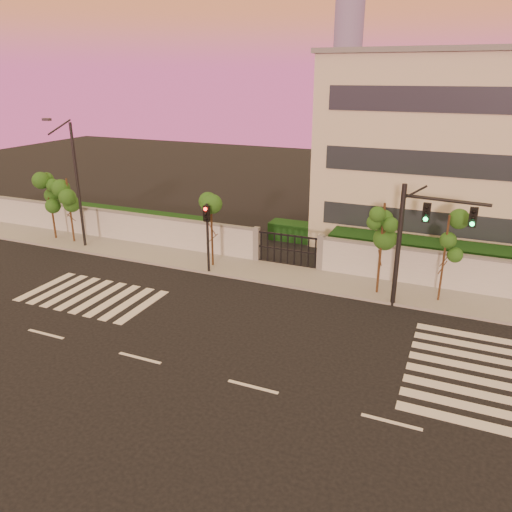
# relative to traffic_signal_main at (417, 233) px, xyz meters

# --- Properties ---
(ground) EXTENTS (120.00, 120.00, 0.00)m
(ground) POSITION_rel_traffic_signal_main_xyz_m (-4.38, -9.09, -3.86)
(ground) COLOR black
(ground) RESTS_ON ground
(sidewalk) EXTENTS (60.00, 3.00, 0.15)m
(sidewalk) POSITION_rel_traffic_signal_main_xyz_m (-4.38, 1.41, -3.79)
(sidewalk) COLOR gray
(sidewalk) RESTS_ON ground
(perimeter_wall) EXTENTS (60.00, 0.36, 2.20)m
(perimeter_wall) POSITION_rel_traffic_signal_main_xyz_m (-4.28, 2.91, -2.79)
(perimeter_wall) COLOR #B1B3B8
(perimeter_wall) RESTS_ON ground
(hedge_row) EXTENTS (41.00, 4.25, 1.80)m
(hedge_row) POSITION_rel_traffic_signal_main_xyz_m (-3.22, 5.65, -3.04)
(hedge_row) COLOR #0F3314
(hedge_row) RESTS_ON ground
(road_markings) EXTENTS (57.00, 7.62, 0.02)m
(road_markings) POSITION_rel_traffic_signal_main_xyz_m (-5.96, -5.33, -3.85)
(road_markings) COLOR silver
(road_markings) RESTS_ON ground
(street_tree_a) EXTENTS (1.63, 1.30, 4.63)m
(street_tree_a) POSITION_rel_traffic_signal_main_xyz_m (-23.81, 1.37, -0.45)
(street_tree_a) COLOR #382314
(street_tree_a) RESTS_ON ground
(street_tree_b) EXTENTS (1.52, 1.21, 4.43)m
(street_tree_b) POSITION_rel_traffic_signal_main_xyz_m (-22.14, 1.32, -0.60)
(street_tree_b) COLOR #382314
(street_tree_b) RESTS_ON ground
(street_tree_c) EXTENTS (1.47, 1.17, 4.30)m
(street_tree_c) POSITION_rel_traffic_signal_main_xyz_m (-11.39, 1.07, -0.70)
(street_tree_c) COLOR #382314
(street_tree_c) RESTS_ON ground
(street_tree_d) EXTENTS (1.52, 1.21, 4.90)m
(street_tree_d) POSITION_rel_traffic_signal_main_xyz_m (-1.70, 0.95, -0.26)
(street_tree_d) COLOR #382314
(street_tree_d) RESTS_ON ground
(street_tree_e) EXTENTS (1.29, 1.03, 4.55)m
(street_tree_e) POSITION_rel_traffic_signal_main_xyz_m (1.30, 1.20, -0.52)
(street_tree_e) COLOR #382314
(street_tree_e) RESTS_ON ground
(traffic_signal_main) EXTENTS (3.86, 0.62, 6.11)m
(traffic_signal_main) POSITION_rel_traffic_signal_main_xyz_m (0.00, 0.00, 0.00)
(traffic_signal_main) COLOR black
(traffic_signal_main) RESTS_ON ground
(traffic_signal_secondary) EXTENTS (0.32, 0.33, 4.13)m
(traffic_signal_secondary) POSITION_rel_traffic_signal_main_xyz_m (-11.15, 0.05, -1.24)
(traffic_signal_secondary) COLOR black
(traffic_signal_secondary) RESTS_ON ground
(streetlight_west) EXTENTS (0.50, 2.03, 8.43)m
(streetlight_west) POSITION_rel_traffic_signal_main_xyz_m (-20.89, 0.74, 0.70)
(streetlight_west) COLOR black
(streetlight_west) RESTS_ON ground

